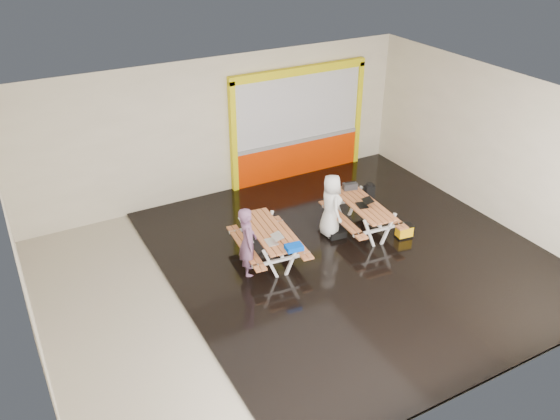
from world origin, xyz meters
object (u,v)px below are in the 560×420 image
picnic_table_left (268,237)px  backpack (369,191)px  dark_case (336,233)px  person_left (248,242)px  picnic_table_right (362,210)px  laptop_left (274,240)px  blue_pouch (294,247)px  toolbox (350,186)px  fluke_bag (404,231)px  laptop_right (364,203)px  person_right (331,206)px

picnic_table_left → backpack: (2.92, 0.50, 0.12)m
dark_case → picnic_table_left: bearing=-178.8°
person_left → picnic_table_right: bearing=-64.5°
laptop_left → dark_case: laptop_left is taller
person_left → dark_case: 2.42m
laptop_left → blue_pouch: size_ratio=1.07×
picnic_table_left → dark_case: (1.73, 0.04, -0.44)m
picnic_table_right → backpack: (0.55, 0.50, 0.12)m
picnic_table_left → picnic_table_right: (2.38, 0.01, 0.01)m
toolbox → dark_case: bearing=-139.4°
dark_case → laptop_left: bearing=-165.3°
picnic_table_right → laptop_left: bearing=-169.7°
backpack → fluke_bag: 1.31m
laptop_left → dark_case: bearing=14.7°
laptop_right → toolbox: size_ratio=1.10×
picnic_table_left → person_right: size_ratio=1.33×
toolbox → dark_case: size_ratio=0.94×
person_left → laptop_right: person_left is taller
laptop_left → dark_case: size_ratio=0.91×
dark_case → fluke_bag: size_ratio=1.00×
picnic_table_left → toolbox: bearing=15.7°
fluke_bag → picnic_table_left: bearing=166.8°
laptop_left → blue_pouch: 0.49m
blue_pouch → dark_case: (1.62, 0.92, -0.66)m
picnic_table_left → person_right: bearing=6.7°
toolbox → backpack: (0.41, -0.21, -0.13)m
picnic_table_right → laptop_right: 0.24m
person_right → blue_pouch: bearing=134.3°
toolbox → dark_case: toolbox is taller
dark_case → backpack: bearing=21.2°
picnic_table_right → laptop_left: 2.54m
picnic_table_right → blue_pouch: 2.45m
person_right → toolbox: (0.86, 0.51, 0.04)m
picnic_table_right → laptop_right: laptop_right is taller
toolbox → backpack: 0.48m
blue_pouch → fluke_bag: (2.93, 0.17, -0.58)m
blue_pouch → toolbox: bearing=33.4°
person_left → blue_pouch: person_left is taller
picnic_table_right → toolbox: (0.13, 0.70, 0.25)m
blue_pouch → backpack: 3.14m
picnic_table_right → dark_case: bearing=177.3°
laptop_right → picnic_table_right: bearing=66.2°
picnic_table_left → person_left: bearing=-156.6°
person_left → dark_case: size_ratio=3.85×
fluke_bag → toolbox: bearing=110.1°
person_left → backpack: size_ratio=3.85×
picnic_table_left → dark_case: bearing=1.2°
picnic_table_left → laptop_left: laptop_left is taller
picnic_table_left → person_left: person_left is taller
picnic_table_right → fluke_bag: 1.04m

